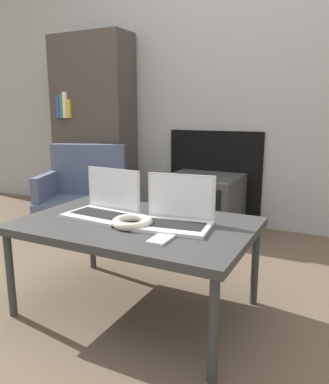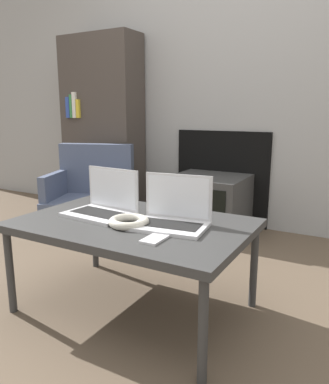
% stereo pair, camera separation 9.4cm
% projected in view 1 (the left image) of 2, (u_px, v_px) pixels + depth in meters
% --- Properties ---
extents(ground_plane, '(14.00, 14.00, 0.00)m').
position_uv_depth(ground_plane, '(125.00, 319.00, 1.73)').
color(ground_plane, brown).
extents(wall_back, '(7.00, 0.08, 2.60)m').
position_uv_depth(wall_back, '(238.00, 66.00, 2.94)').
color(wall_back, '#999999').
rests_on(wall_back, ground_plane).
extents(table, '(1.06, 0.69, 0.44)m').
position_uv_depth(table, '(136.00, 229.00, 1.73)').
color(table, '#333333').
rests_on(table, ground_plane).
extents(laptop_left, '(0.34, 0.25, 0.22)m').
position_uv_depth(laptop_left, '(105.00, 205.00, 1.83)').
color(laptop_left, silver).
rests_on(laptop_left, table).
extents(laptop_right, '(0.34, 0.27, 0.22)m').
position_uv_depth(laptop_right, '(176.00, 215.00, 1.66)').
color(laptop_right, silver).
rests_on(laptop_right, table).
extents(headphones, '(0.18, 0.18, 0.04)m').
position_uv_depth(headphones, '(132.00, 222.00, 1.65)').
color(headphones, beige).
rests_on(headphones, table).
extents(phone, '(0.07, 0.14, 0.01)m').
position_uv_depth(phone, '(162.00, 238.00, 1.49)').
color(phone, silver).
rests_on(phone, table).
extents(tv, '(0.56, 0.52, 0.45)m').
position_uv_depth(tv, '(203.00, 203.00, 2.97)').
color(tv, '#383838').
rests_on(tv, ground_plane).
extents(armchair, '(0.77, 0.71, 0.67)m').
position_uv_depth(armchair, '(85.00, 187.00, 3.05)').
color(armchair, '#47516B').
rests_on(armchair, ground_plane).
extents(bookshelf, '(0.75, 0.32, 1.60)m').
position_uv_depth(bookshelf, '(94.00, 127.00, 3.43)').
color(bookshelf, '#3F3833').
rests_on(bookshelf, ground_plane).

